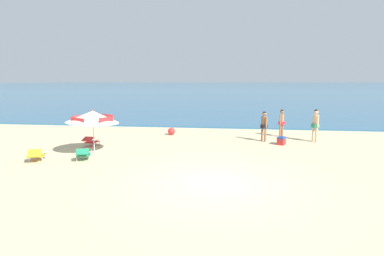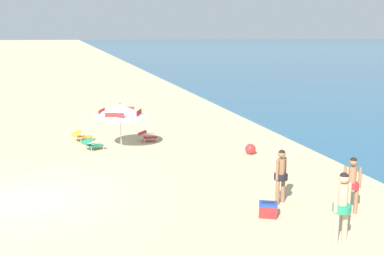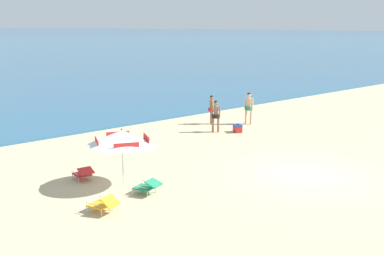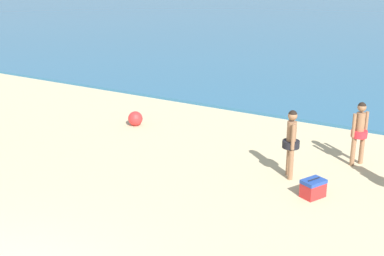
{
  "view_description": "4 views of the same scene",
  "coord_description": "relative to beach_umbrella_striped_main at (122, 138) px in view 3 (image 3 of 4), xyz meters",
  "views": [
    {
      "loc": [
        0.47,
        -9.24,
        3.22
      ],
      "look_at": [
        -1.38,
        4.92,
        0.99
      ],
      "focal_mm": 28.09,
      "sensor_mm": 36.0,
      "label": 1
    },
    {
      "loc": [
        13.54,
        1.29,
        4.87
      ],
      "look_at": [
        -2.34,
        5.65,
        1.41
      ],
      "focal_mm": 41.82,
      "sensor_mm": 36.0,
      "label": 2
    },
    {
      "loc": [
        -13.58,
        -9.48,
        5.33
      ],
      "look_at": [
        -1.36,
        4.73,
        1.13
      ],
      "focal_mm": 43.14,
      "sensor_mm": 36.0,
      "label": 3
    },
    {
      "loc": [
        6.07,
        -4.03,
        5.11
      ],
      "look_at": [
        0.07,
        6.31,
        1.06
      ],
      "focal_mm": 50.2,
      "sensor_mm": 36.0,
      "label": 4
    }
  ],
  "objects": [
    {
      "name": "lounge_chair_beside_umbrella",
      "position": [
        -1.71,
        -1.63,
        -1.39
      ],
      "size": [
        0.79,
        1.02,
        0.53
      ],
      "color": "gold",
      "rests_on": "ground"
    },
    {
      "name": "cooler_box",
      "position": [
        8.7,
        2.98,
        -1.46
      ],
      "size": [
        0.53,
        0.6,
        0.43
      ],
      "color": "red",
      "rests_on": "ground"
    },
    {
      "name": "person_standing_beside",
      "position": [
        10.59,
        3.97,
        -0.65
      ],
      "size": [
        0.43,
        0.5,
        1.75
      ],
      "color": "#D8A87F",
      "rests_on": "ground"
    },
    {
      "name": "ground_plane",
      "position": [
        5.63,
        -3.34,
        -1.66
      ],
      "size": [
        800.0,
        800.0,
        0.0
      ],
      "primitive_type": "plane",
      "color": "tan"
    },
    {
      "name": "lounge_chair_under_umbrella",
      "position": [
        -0.81,
        1.3,
        -1.38
      ],
      "size": [
        0.62,
        0.91,
        0.5
      ],
      "color": "red",
      "rests_on": "ground"
    },
    {
      "name": "beach_umbrella_striped_main",
      "position": [
        0.0,
        0.0,
        0.0
      ],
      "size": [
        2.74,
        2.73,
        1.98
      ],
      "color": "silver",
      "rests_on": "ground"
    },
    {
      "name": "beach_ball",
      "position": [
        2.54,
        5.03,
        -1.44
      ],
      "size": [
        0.44,
        0.44,
        0.44
      ],
      "primitive_type": "sphere",
      "color": "red",
      "rests_on": "ground"
    },
    {
      "name": "lounge_chair_facing_sea",
      "position": [
        0.12,
        -1.25,
        -1.38
      ],
      "size": [
        0.8,
        1.0,
        0.51
      ],
      "color": "#1E7F56",
      "rests_on": "ground"
    },
    {
      "name": "person_wading_in",
      "position": [
        9.05,
        5.3,
        -0.74
      ],
      "size": [
        0.39,
        0.41,
        1.6
      ],
      "color": "#8C6042",
      "rests_on": "ground"
    },
    {
      "name": "person_standing_near_shore",
      "position": [
        7.89,
        3.74,
        -0.72
      ],
      "size": [
        0.4,
        0.43,
        1.63
      ],
      "color": "#8C6042",
      "rests_on": "ground"
    }
  ]
}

